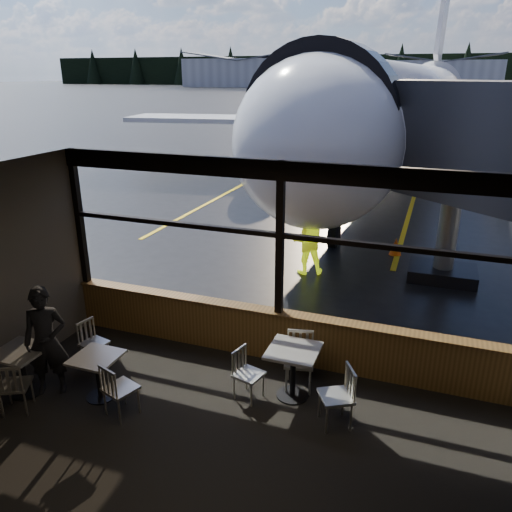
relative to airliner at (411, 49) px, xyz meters
The scene contains 29 objects.
ground_plane 100.90m from the airliner, 90.22° to the left, with size 520.00×520.00×0.00m, color black.
carpet_floor 23.04m from the airliner, 91.01° to the right, with size 8.00×6.00×0.01m, color black.
ceiling 22.40m from the airliner, 91.01° to the right, with size 8.00×6.00×0.04m, color #38332D.
window_sill 20.03m from the airliner, 91.16° to the right, with size 8.00×0.28×0.90m, color brown.
window_header 19.44m from the airliner, 91.16° to the right, with size 8.00×0.18×0.30m, color black.
mullion_left 20.10m from the airliner, 102.69° to the right, with size 0.12×0.12×2.60m, color black.
mullion_centre 19.63m from the airliner, 91.16° to the right, with size 0.12×0.12×2.60m, color black.
window_transom 19.61m from the airliner, 91.16° to the right, with size 8.00×0.10×0.08m, color black.
airliner is the anchor object (origin of this frame).
jet_bridge 14.53m from the airliner, 76.89° to the right, with size 9.52×11.64×5.08m, color #28282B, non-canonical shape.
cafe_table_near 20.96m from the airliner, 89.57° to the right, with size 0.76×0.76×0.84m, color #A39E96, non-canonical shape.
cafe_table_mid 22.15m from the airliner, 97.10° to the right, with size 0.67×0.67×0.73m, color gray, non-canonical shape.
cafe_table_left 22.61m from the airliner, 100.00° to the right, with size 0.71×0.71×0.78m, color gray, non-canonical shape.
chair_near_e 21.38m from the airliner, 87.49° to the right, with size 0.50×0.50×0.92m, color beige, non-canonical shape.
chair_near_w 21.23m from the airliner, 91.31° to the right, with size 0.46×0.46×0.83m, color #AAA699, non-canonical shape.
chair_near_n 20.71m from the airliner, 89.48° to the right, with size 0.52×0.52×0.95m, color #B0AC9F, non-canonical shape.
chair_mid_s 22.30m from the airliner, 95.53° to the right, with size 0.48×0.48×0.89m, color #AFAA9E, non-canonical shape.
chair_mid_w 21.50m from the airliner, 99.11° to the right, with size 0.45×0.45×0.82m, color beige, non-canonical shape.
chair_left_s 22.93m from the airliner, 99.30° to the right, with size 0.47×0.47×0.87m, color #B9B4A7, non-canonical shape.
passenger 22.24m from the airliner, 99.19° to the right, with size 0.65×0.43×1.78m, color black.
ground_crew 15.96m from the airliner, 93.63° to the right, with size 0.82×0.64×1.68m, color #BFF219.
cone_nose 14.19m from the airliner, 85.44° to the right, with size 0.34×0.34×0.48m, color #EE4207.
cone_wing 8.60m from the airliner, behind, with size 0.37×0.37×0.51m, color #E94C07.
hangar_left 175.46m from the airliner, 113.65° to the left, with size 45.00×18.00×11.00m, color silver, non-canonical shape.
hangar_mid 165.73m from the airliner, 90.14° to the left, with size 38.00×15.00×10.00m, color silver, non-canonical shape.
fuel_tank_a 165.56m from the airliner, 100.58° to the left, with size 8.00×8.00×6.00m, color silver.
fuel_tank_b 164.02m from the airliner, 97.14° to the left, with size 8.00×8.00×6.00m, color silver.
fuel_tank_c 163.08m from the airliner, 93.65° to the left, with size 8.00×8.00×6.00m, color silver.
treeline 190.73m from the airliner, 90.12° to the left, with size 360.00×3.00×12.00m, color black.
Camera 1 is at (2.26, -7.34, 4.75)m, focal length 35.00 mm.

